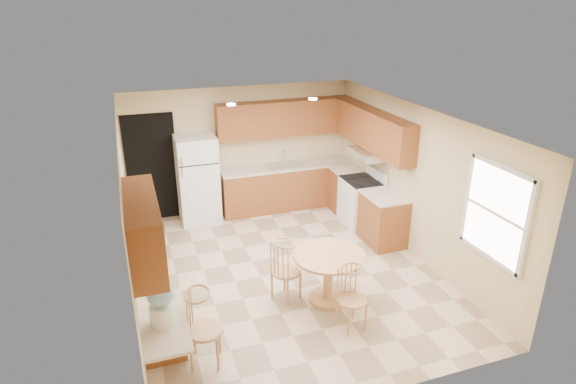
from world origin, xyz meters
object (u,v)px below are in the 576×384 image
object	(u,v)px
stove	(361,202)
chair_desk	(205,326)
water_crock	(161,301)
chair_table_b	(355,296)
chair_table_a	(288,267)
dining_table	(329,271)
refrigerator	(198,179)

from	to	relation	value
stove	chair_desk	bearing A→B (deg)	-140.27
stove	chair_desk	world-z (taller)	stove
chair_desk	water_crock	size ratio (longest dim) A/B	1.55
chair_desk	chair_table_b	bearing A→B (deg)	106.55
water_crock	chair_desk	bearing A→B (deg)	5.09
water_crock	stove	bearing A→B (deg)	36.72
stove	chair_table_a	distance (m)	2.90
chair_table_a	dining_table	bearing A→B (deg)	41.61
chair_desk	water_crock	distance (m)	0.65
stove	chair_desk	size ratio (longest dim) A/B	1.14
chair_table_a	chair_table_b	distance (m)	1.08
chair_table_a	chair_desk	xyz separation A→B (m)	(-1.33, -0.94, 0.02)
refrigerator	chair_desk	size ratio (longest dim) A/B	1.76
refrigerator	chair_table_b	xyz separation A→B (m)	(1.33, -4.06, -0.32)
stove	chair_desk	distance (m)	4.52
dining_table	chair_desk	distance (m)	2.04
refrigerator	chair_table_b	distance (m)	4.28
chair_table_a	chair_table_b	bearing A→B (deg)	1.86
dining_table	chair_table_b	size ratio (longest dim) A/B	1.18
stove	chair_table_b	distance (m)	3.23
refrigerator	stove	world-z (taller)	refrigerator
stove	water_crock	size ratio (longest dim) A/B	1.76
refrigerator	stove	bearing A→B (deg)	-22.99
refrigerator	chair_table_b	size ratio (longest dim) A/B	1.95
stove	dining_table	size ratio (longest dim) A/B	1.07
chair_desk	stove	bearing A→B (deg)	144.82
stove	dining_table	world-z (taller)	stove
refrigerator	water_crock	bearing A→B (deg)	-104.20
chair_table_b	water_crock	bearing A→B (deg)	-7.16
chair_table_a	water_crock	size ratio (longest dim) A/B	1.49
chair_table_b	chair_desk	size ratio (longest dim) A/B	0.90
refrigerator	dining_table	distance (m)	3.58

